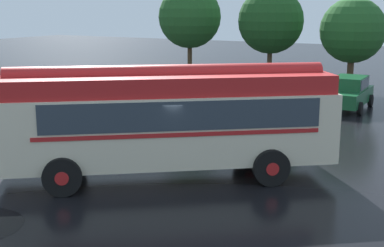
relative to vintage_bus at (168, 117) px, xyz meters
name	(u,v)px	position (x,y,z in m)	size (l,w,h in m)	color
ground_plane	(163,175)	(-0.22, 0.07, -1.89)	(120.00, 120.00, 0.00)	black
vintage_bus	(168,117)	(0.00, 0.00, 0.00)	(9.49, 8.08, 3.49)	beige
car_near_left	(299,87)	(-0.53, 14.49, -1.05)	(2.36, 4.38, 1.66)	#144C28
car_mid_left	(349,93)	(2.24, 13.99, -1.05)	(1.97, 4.20, 1.66)	#144C28
tree_far_left	(190,16)	(-9.76, 18.78, 2.60)	(4.26, 4.26, 6.58)	#4C3823
tree_left_of_centre	(270,20)	(-4.12, 19.16, 2.42)	(4.19, 4.19, 6.34)	#4C3823
tree_centre	(355,29)	(1.12, 19.52, 1.94)	(3.91, 3.91, 5.71)	#4C3823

